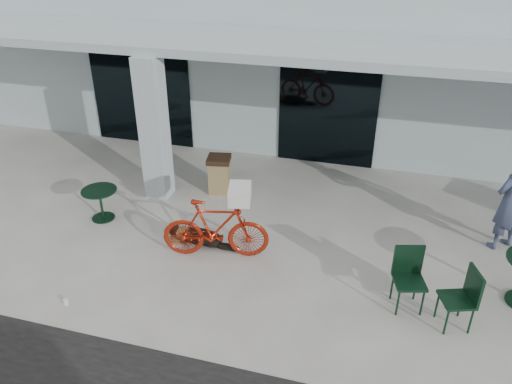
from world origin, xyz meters
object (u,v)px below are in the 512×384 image
(cafe_table_near, at_px, (101,204))
(cafe_chair_far_b, at_px, (457,299))
(cafe_chair_far_a, at_px, (409,281))
(person, at_px, (510,202))
(trash_receptacle, at_px, (219,174))
(dog, at_px, (199,235))
(bicycle, at_px, (216,229))

(cafe_table_near, bearing_deg, cafe_chair_far_b, -10.94)
(cafe_chair_far_a, height_order, person, person)
(cafe_chair_far_b, distance_m, trash_receptacle, 5.75)
(dog, bearing_deg, cafe_chair_far_b, -14.12)
(cafe_chair_far_a, bearing_deg, trash_receptacle, 129.74)
(bicycle, distance_m, dog, 0.65)
(bicycle, height_order, dog, bicycle)
(dog, xyz_separation_m, person, (5.53, 1.49, 0.78))
(cafe_table_near, xyz_separation_m, cafe_chair_far_a, (6.10, -1.08, 0.19))
(dog, distance_m, cafe_table_near, 2.29)
(bicycle, relative_size, cafe_chair_far_a, 1.85)
(bicycle, height_order, cafe_chair_far_b, bicycle)
(bicycle, height_order, cafe_table_near, bicycle)
(person, bearing_deg, dog, -23.83)
(dog, bearing_deg, bicycle, -31.44)
(bicycle, xyz_separation_m, cafe_chair_far_a, (3.39, -0.51, -0.06))
(bicycle, bearing_deg, cafe_chair_far_b, -113.01)
(dog, relative_size, cafe_chair_far_b, 1.10)
(cafe_chair_far_a, height_order, trash_receptacle, cafe_chair_far_a)
(cafe_table_near, bearing_deg, dog, -8.11)
(bicycle, height_order, person, person)
(cafe_chair_far_b, bearing_deg, trash_receptacle, -141.43)
(bicycle, relative_size, cafe_chair_far_b, 1.90)
(bicycle, distance_m, cafe_table_near, 2.78)
(cafe_chair_far_a, distance_m, person, 2.85)
(person, height_order, trash_receptacle, person)
(cafe_table_near, bearing_deg, bicycle, -12.07)
(cafe_chair_far_b, xyz_separation_m, trash_receptacle, (-4.84, 3.09, -0.08))
(person, bearing_deg, cafe_chair_far_b, 29.18)
(cafe_chair_far_a, relative_size, person, 0.54)
(cafe_chair_far_a, bearing_deg, dog, 153.09)
(cafe_table_near, height_order, cafe_chair_far_a, cafe_chair_far_a)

